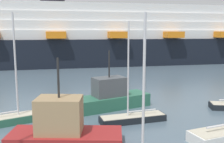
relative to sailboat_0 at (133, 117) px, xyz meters
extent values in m
cube|color=black|center=(0.01, 0.00, -0.14)|extent=(5.51, 1.83, 0.52)
cube|color=beige|center=(0.01, 0.00, 0.14)|extent=(5.29, 1.70, 0.04)
cylinder|color=silver|center=(-0.42, -0.04, 3.89)|extent=(0.13, 0.13, 7.55)
cylinder|color=silver|center=(0.79, 0.07, 0.47)|extent=(2.44, 0.31, 0.10)
cube|color=#2D6B51|center=(-9.52, 1.72, -0.10)|extent=(6.28, 3.41, 0.60)
cube|color=beige|center=(-9.52, 1.72, 0.22)|extent=(6.01, 3.22, 0.04)
cylinder|color=silver|center=(-9.05, 1.88, 4.26)|extent=(0.15, 0.15, 8.13)
cylinder|color=silver|center=(-10.36, 1.42, 0.55)|extent=(2.65, 1.03, 0.12)
cylinder|color=silver|center=(-2.59, -9.88, 3.81)|extent=(0.11, 0.11, 7.55)
cube|color=maroon|center=(-5.48, -3.32, 0.05)|extent=(7.56, 4.10, 0.91)
cube|color=#A3845B|center=(-5.83, -3.24, 1.64)|extent=(3.18, 2.51, 2.27)
cylinder|color=#262626|center=(-5.83, -3.24, 4.03)|extent=(0.14, 0.14, 2.51)
cube|color=#2D6B51|center=(-0.76, 4.20, 0.20)|extent=(7.59, 4.31, 1.21)
cube|color=#4C5156|center=(-1.10, 4.10, 1.70)|extent=(3.36, 2.58, 1.79)
cylinder|color=#262626|center=(-1.10, 4.10, 3.86)|extent=(0.14, 0.14, 2.52)
sphere|color=red|center=(-7.50, 5.43, -0.07)|extent=(0.67, 0.67, 0.67)
cylinder|color=black|center=(-7.50, 5.43, 0.64)|extent=(0.06, 0.06, 0.74)
cube|color=black|center=(12.29, 38.89, 2.44)|extent=(103.37, 14.72, 5.68)
cube|color=white|center=(12.29, 38.89, 6.21)|extent=(95.10, 12.97, 1.86)
cube|color=white|center=(12.29, 38.89, 8.07)|extent=(89.39, 12.19, 1.86)
cube|color=white|center=(12.29, 38.89, 9.93)|extent=(83.69, 11.41, 1.86)
cube|color=white|center=(12.29, 38.89, 11.79)|extent=(77.98, 10.63, 1.86)
cube|color=orange|center=(-5.81, 31.41, 6.21)|extent=(3.73, 2.90, 1.30)
cube|color=orange|center=(6.25, 31.38, 6.21)|extent=(3.73, 2.90, 1.30)
cube|color=orange|center=(18.30, 31.35, 6.21)|extent=(3.73, 2.90, 1.30)
cube|color=orange|center=(30.36, 31.32, 6.21)|extent=(3.73, 2.90, 1.30)
camera|label=1|loc=(-5.90, -19.25, 6.87)|focal=41.30mm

